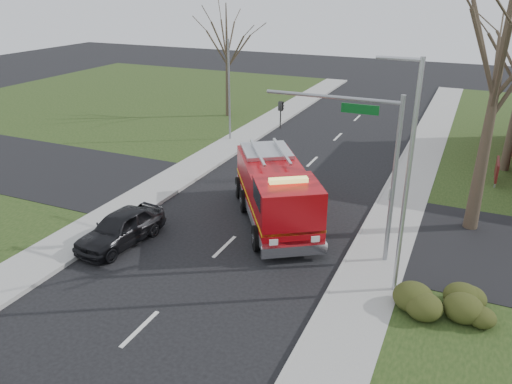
% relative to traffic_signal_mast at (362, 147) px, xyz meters
% --- Properties ---
extents(ground, '(120.00, 120.00, 0.00)m').
position_rel_traffic_signal_mast_xyz_m(ground, '(-5.21, -1.50, -4.71)').
color(ground, black).
rests_on(ground, ground).
extents(sidewalk_right, '(2.40, 80.00, 0.15)m').
position_rel_traffic_signal_mast_xyz_m(sidewalk_right, '(0.99, -1.50, -4.63)').
color(sidewalk_right, gray).
rests_on(sidewalk_right, ground).
extents(sidewalk_left, '(2.40, 80.00, 0.15)m').
position_rel_traffic_signal_mast_xyz_m(sidewalk_left, '(-11.41, -1.50, -4.63)').
color(sidewalk_left, gray).
rests_on(sidewalk_left, ground).
extents(health_center_sign, '(0.12, 2.00, 1.40)m').
position_rel_traffic_signal_mast_xyz_m(health_center_sign, '(5.29, 11.00, -3.83)').
color(health_center_sign, '#511413').
rests_on(health_center_sign, ground).
extents(hedge_corner, '(2.80, 2.00, 0.90)m').
position_rel_traffic_signal_mast_xyz_m(hedge_corner, '(3.79, -2.50, -4.13)').
color(hedge_corner, '#2C3714').
rests_on(hedge_corner, lawn_right).
extents(bare_tree_near, '(6.00, 6.00, 12.00)m').
position_rel_traffic_signal_mast_xyz_m(bare_tree_near, '(4.29, 4.50, 2.71)').
color(bare_tree_near, '#3B2F22').
rests_on(bare_tree_near, ground).
extents(bare_tree_left, '(4.50, 4.50, 9.00)m').
position_rel_traffic_signal_mast_xyz_m(bare_tree_left, '(-15.21, 18.50, 0.86)').
color(bare_tree_left, '#3B2F22').
rests_on(bare_tree_left, ground).
extents(traffic_signal_mast, '(5.29, 0.18, 6.80)m').
position_rel_traffic_signal_mast_xyz_m(traffic_signal_mast, '(0.00, 0.00, 0.00)').
color(traffic_signal_mast, gray).
rests_on(traffic_signal_mast, ground).
extents(streetlight_pole, '(1.48, 0.16, 8.40)m').
position_rel_traffic_signal_mast_xyz_m(streetlight_pole, '(1.93, -2.00, -0.16)').
color(streetlight_pole, '#B7BABF').
rests_on(streetlight_pole, ground).
extents(utility_pole_far, '(0.14, 0.14, 7.00)m').
position_rel_traffic_signal_mast_xyz_m(utility_pole_far, '(-12.01, 12.50, -1.21)').
color(utility_pole_far, gray).
rests_on(utility_pole_far, ground).
extents(fire_engine, '(6.46, 7.95, 3.13)m').
position_rel_traffic_signal_mast_xyz_m(fire_engine, '(-4.14, 1.69, -3.29)').
color(fire_engine, '#A6070D').
rests_on(fire_engine, ground).
extents(parked_car_maroon, '(2.21, 4.50, 1.48)m').
position_rel_traffic_signal_mast_xyz_m(parked_car_maroon, '(-9.41, -3.01, -3.97)').
color(parked_car_maroon, black).
rests_on(parked_car_maroon, ground).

